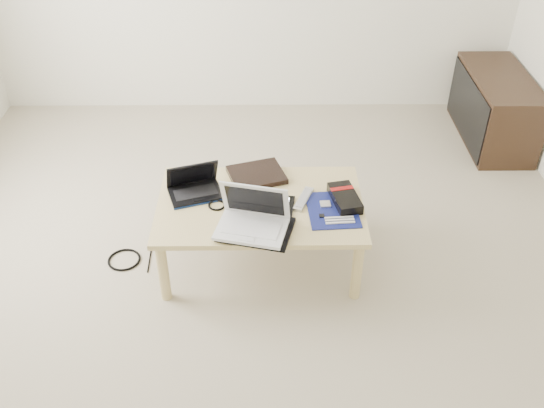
{
  "coord_description": "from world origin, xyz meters",
  "views": [
    {
      "loc": [
        0.11,
        -2.5,
        2.33
      ],
      "look_at": [
        0.14,
        0.1,
        0.39
      ],
      "focal_mm": 40.0,
      "sensor_mm": 36.0,
      "label": 1
    }
  ],
  "objects_px": {
    "media_cabinet": "(494,108)",
    "netbook": "(194,187)",
    "white_laptop": "(253,219)",
    "coffee_table": "(260,210)",
    "gpu_box": "(345,198)"
  },
  "relations": [
    {
      "from": "coffee_table",
      "to": "white_laptop",
      "type": "height_order",
      "value": "white_laptop"
    },
    {
      "from": "media_cabinet",
      "to": "gpu_box",
      "type": "height_order",
      "value": "media_cabinet"
    },
    {
      "from": "media_cabinet",
      "to": "netbook",
      "type": "distance_m",
      "value": 2.42
    },
    {
      "from": "netbook",
      "to": "gpu_box",
      "type": "relative_size",
      "value": 1.21
    },
    {
      "from": "netbook",
      "to": "gpu_box",
      "type": "xyz_separation_m",
      "value": [
        0.81,
        -0.09,
        -0.01
      ]
    },
    {
      "from": "media_cabinet",
      "to": "white_laptop",
      "type": "bearing_deg",
      "value": -137.65
    },
    {
      "from": "media_cabinet",
      "to": "white_laptop",
      "type": "xyz_separation_m",
      "value": [
        -1.73,
        -1.58,
        0.22
      ]
    },
    {
      "from": "media_cabinet",
      "to": "gpu_box",
      "type": "xyz_separation_m",
      "value": [
        -1.25,
        -1.35,
        0.18
      ]
    },
    {
      "from": "media_cabinet",
      "to": "gpu_box",
      "type": "relative_size",
      "value": 3.32
    },
    {
      "from": "netbook",
      "to": "gpu_box",
      "type": "height_order",
      "value": "netbook"
    },
    {
      "from": "media_cabinet",
      "to": "white_laptop",
      "type": "relative_size",
      "value": 2.31
    },
    {
      "from": "coffee_table",
      "to": "white_laptop",
      "type": "bearing_deg",
      "value": -98.62
    },
    {
      "from": "coffee_table",
      "to": "gpu_box",
      "type": "bearing_deg",
      "value": 0.24
    },
    {
      "from": "gpu_box",
      "to": "media_cabinet",
      "type": "bearing_deg",
      "value": 47.25
    },
    {
      "from": "coffee_table",
      "to": "netbook",
      "type": "bearing_deg",
      "value": 165.33
    }
  ]
}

